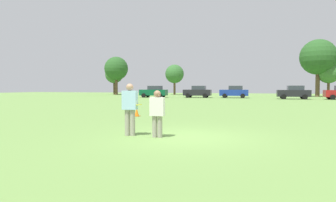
{
  "coord_description": "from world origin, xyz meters",
  "views": [
    {
      "loc": [
        2.53,
        -9.25,
        1.6
      ],
      "look_at": [
        -1.25,
        1.82,
        1.06
      ],
      "focal_mm": 32.16,
      "sensor_mm": 36.0,
      "label": 1
    }
  ],
  "objects_px": {
    "traffic_cone": "(137,112)",
    "parked_car_mid_left": "(198,92)",
    "player_thrower": "(130,106)",
    "player_defender": "(157,111)",
    "frisbee": "(138,105)",
    "parked_car_near_left": "(154,92)",
    "parked_car_mid_right": "(294,92)",
    "parked_car_center": "(234,92)"
  },
  "relations": [
    {
      "from": "traffic_cone",
      "to": "parked_car_mid_left",
      "type": "distance_m",
      "value": 30.42
    },
    {
      "from": "player_thrower",
      "to": "player_defender",
      "type": "distance_m",
      "value": 0.98
    },
    {
      "from": "frisbee",
      "to": "player_defender",
      "type": "bearing_deg",
      "value": -6.56
    },
    {
      "from": "parked_car_near_left",
      "to": "parked_car_mid_right",
      "type": "distance_m",
      "value": 20.25
    },
    {
      "from": "player_thrower",
      "to": "frisbee",
      "type": "relative_size",
      "value": 6.33
    },
    {
      "from": "traffic_cone",
      "to": "parked_car_mid_right",
      "type": "bearing_deg",
      "value": 71.04
    },
    {
      "from": "player_defender",
      "to": "frisbee",
      "type": "height_order",
      "value": "player_defender"
    },
    {
      "from": "player_thrower",
      "to": "parked_car_center",
      "type": "distance_m",
      "value": 36.99
    },
    {
      "from": "frisbee",
      "to": "parked_car_mid_right",
      "type": "height_order",
      "value": "parked_car_mid_right"
    },
    {
      "from": "player_defender",
      "to": "frisbee",
      "type": "distance_m",
      "value": 0.74
    },
    {
      "from": "traffic_cone",
      "to": "parked_car_mid_left",
      "type": "relative_size",
      "value": 0.11
    },
    {
      "from": "parked_car_center",
      "to": "frisbee",
      "type": "bearing_deg",
      "value": -88.36
    },
    {
      "from": "player_thrower",
      "to": "frisbee",
      "type": "distance_m",
      "value": 0.27
    },
    {
      "from": "player_thrower",
      "to": "parked_car_mid_left",
      "type": "distance_m",
      "value": 36.84
    },
    {
      "from": "frisbee",
      "to": "traffic_cone",
      "type": "height_order",
      "value": "frisbee"
    },
    {
      "from": "parked_car_center",
      "to": "player_defender",
      "type": "bearing_deg",
      "value": -87.26
    },
    {
      "from": "player_thrower",
      "to": "parked_car_mid_right",
      "type": "relative_size",
      "value": 0.4
    },
    {
      "from": "player_defender",
      "to": "traffic_cone",
      "type": "height_order",
      "value": "player_defender"
    },
    {
      "from": "player_thrower",
      "to": "parked_car_mid_right",
      "type": "height_order",
      "value": "parked_car_mid_right"
    },
    {
      "from": "player_thrower",
      "to": "frisbee",
      "type": "xyz_separation_m",
      "value": [
        0.26,
        0.05,
        0.05
      ]
    },
    {
      "from": "parked_car_near_left",
      "to": "parked_car_center",
      "type": "distance_m",
      "value": 12.32
    },
    {
      "from": "player_defender",
      "to": "parked_car_near_left",
      "type": "height_order",
      "value": "parked_car_near_left"
    },
    {
      "from": "frisbee",
      "to": "player_thrower",
      "type": "bearing_deg",
      "value": -169.15
    },
    {
      "from": "parked_car_near_left",
      "to": "parked_car_mid_right",
      "type": "height_order",
      "value": "same"
    },
    {
      "from": "parked_car_mid_right",
      "to": "parked_car_near_left",
      "type": "bearing_deg",
      "value": -179.7
    },
    {
      "from": "player_thrower",
      "to": "parked_car_mid_left",
      "type": "bearing_deg",
      "value": 99.8
    },
    {
      "from": "parked_car_mid_left",
      "to": "parked_car_near_left",
      "type": "bearing_deg",
      "value": -167.72
    },
    {
      "from": "player_thrower",
      "to": "parked_car_near_left",
      "type": "distance_m",
      "value": 37.17
    },
    {
      "from": "traffic_cone",
      "to": "player_defender",
      "type": "bearing_deg",
      "value": -59.9
    },
    {
      "from": "parked_car_mid_right",
      "to": "parked_car_mid_left",
      "type": "bearing_deg",
      "value": 174.35
    },
    {
      "from": "traffic_cone",
      "to": "parked_car_center",
      "type": "height_order",
      "value": "parked_car_center"
    },
    {
      "from": "player_thrower",
      "to": "parked_car_mid_left",
      "type": "xyz_separation_m",
      "value": [
        -6.27,
        36.3,
        -0.05
      ]
    },
    {
      "from": "player_defender",
      "to": "parked_car_mid_right",
      "type": "relative_size",
      "value": 0.35
    },
    {
      "from": "player_defender",
      "to": "parked_car_near_left",
      "type": "bearing_deg",
      "value": 111.74
    },
    {
      "from": "player_defender",
      "to": "parked_car_mid_left",
      "type": "bearing_deg",
      "value": 101.28
    },
    {
      "from": "traffic_cone",
      "to": "parked_car_center",
      "type": "bearing_deg",
      "value": 86.68
    },
    {
      "from": "traffic_cone",
      "to": "parked_car_mid_right",
      "type": "distance_m",
      "value": 30.51
    },
    {
      "from": "frisbee",
      "to": "parked_car_mid_left",
      "type": "bearing_deg",
      "value": 100.22
    },
    {
      "from": "parked_car_mid_right",
      "to": "player_thrower",
      "type": "bearing_deg",
      "value": -101.83
    },
    {
      "from": "parked_car_mid_right",
      "to": "frisbee",
      "type": "bearing_deg",
      "value": -101.43
    },
    {
      "from": "frisbee",
      "to": "traffic_cone",
      "type": "bearing_deg",
      "value": 115.18
    },
    {
      "from": "frisbee",
      "to": "parked_car_center",
      "type": "bearing_deg",
      "value": 91.64
    }
  ]
}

